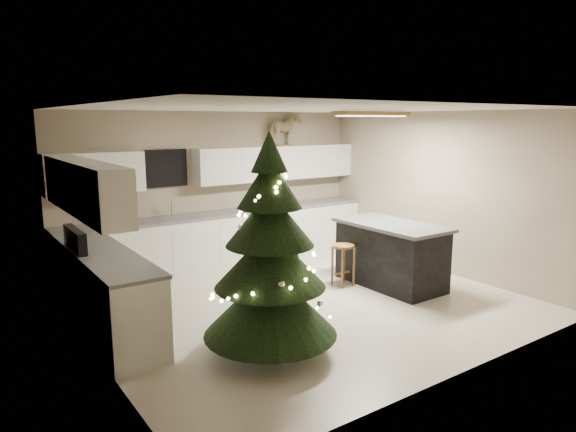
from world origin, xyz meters
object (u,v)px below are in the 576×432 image
object	(u,v)px
christmas_tree	(270,265)
rocking_horse	(284,129)
island	(391,254)
bar_stool	(343,255)
toddler	(295,278)

from	to	relation	value
christmas_tree	rocking_horse	distance (m)	4.38
island	rocking_horse	world-z (taller)	rocking_horse
island	bar_stool	world-z (taller)	island
toddler	rocking_horse	size ratio (longest dim) A/B	1.08
christmas_tree	toddler	size ratio (longest dim) A/B	3.06
rocking_horse	bar_stool	bearing A→B (deg)	154.52
toddler	rocking_horse	distance (m)	3.37
bar_stool	rocking_horse	world-z (taller)	rocking_horse
bar_stool	christmas_tree	xyz separation A→B (m)	(-2.14, -1.29, 0.50)
island	toddler	world-z (taller)	island
bar_stool	rocking_horse	distance (m)	2.78
island	christmas_tree	bearing A→B (deg)	-161.80
rocking_horse	island	bearing A→B (deg)	169.80
island	bar_stool	size ratio (longest dim) A/B	2.72
bar_stool	christmas_tree	size ratio (longest dim) A/B	0.26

